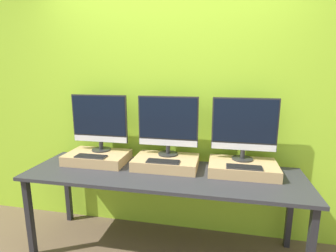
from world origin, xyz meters
TOP-DOWN VIEW (x-y plane):
  - wall_back at (0.00, 0.78)m, footprint 8.00×0.04m
  - workbench at (0.00, 0.35)m, footprint 2.39×0.71m
  - wooden_riser_left at (-0.68, 0.49)m, footprint 0.58×0.38m
  - monitor_left at (-0.68, 0.58)m, footprint 0.56×0.18m
  - keyboard_left at (-0.68, 0.36)m, footprint 0.29×0.10m
  - wooden_riser_center at (0.00, 0.49)m, footprint 0.58×0.38m
  - monitor_center at (0.00, 0.58)m, footprint 0.56×0.18m
  - keyboard_center at (0.00, 0.36)m, footprint 0.29×0.10m
  - wooden_riser_right at (0.68, 0.49)m, footprint 0.58×0.38m
  - monitor_right at (0.68, 0.58)m, footprint 0.56×0.18m
  - keyboard_right at (0.68, 0.36)m, footprint 0.29×0.10m

SIDE VIEW (x-z plane):
  - workbench at x=0.00m, z-range 0.32..1.09m
  - wooden_riser_left at x=-0.68m, z-range 0.77..0.86m
  - wooden_riser_center at x=0.00m, z-range 0.77..0.86m
  - wooden_riser_right at x=0.68m, z-range 0.77..0.86m
  - keyboard_left at x=-0.68m, z-range 0.86..0.88m
  - keyboard_center at x=0.00m, z-range 0.86..0.88m
  - keyboard_right at x=0.68m, z-range 0.86..0.88m
  - monitor_left at x=-0.68m, z-range 0.88..1.43m
  - monitor_center at x=0.00m, z-range 0.88..1.43m
  - monitor_right at x=0.68m, z-range 0.88..1.43m
  - wall_back at x=0.00m, z-range 0.00..2.60m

